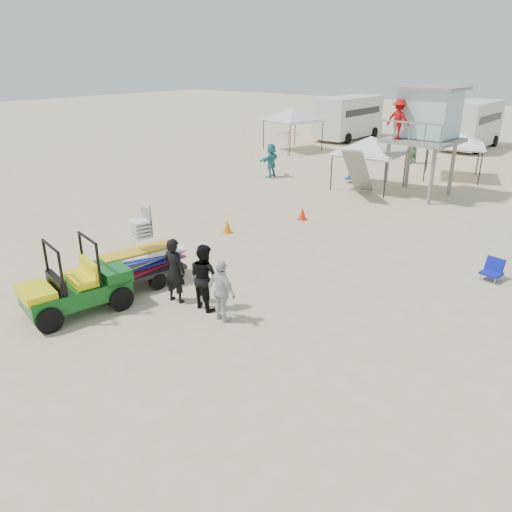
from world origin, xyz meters
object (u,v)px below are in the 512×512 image
Objects in this scene: surf_trailer at (146,255)px; lifeguard_tower at (425,118)px; utility_cart at (73,280)px; man_left at (174,271)px.

lifeguard_tower reaches higher than surf_trailer.
man_left is at bearing 53.22° from utility_cart.
man_left is (1.52, 2.04, 0.00)m from utility_cart.
lifeguard_tower is at bearing -101.53° from man_left.
lifeguard_tower is (2.00, 16.94, 2.68)m from utility_cart.
man_left is at bearing -91.86° from lifeguard_tower.
utility_cart reaches higher than man_left.
lifeguard_tower is (0.48, 14.91, 2.68)m from man_left.
surf_trailer is 1.38× the size of man_left.
man_left is (1.52, -0.30, 0.05)m from surf_trailer.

